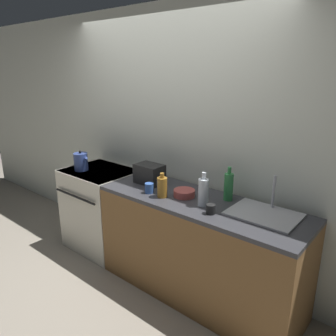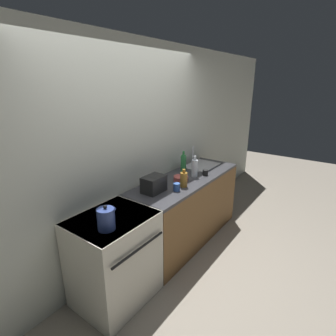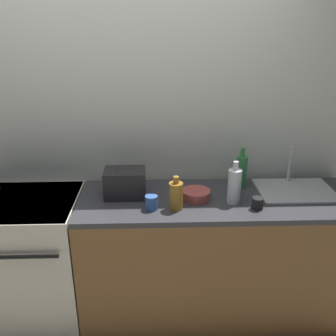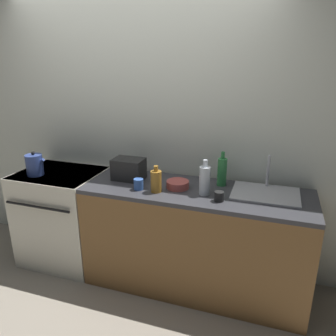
% 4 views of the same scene
% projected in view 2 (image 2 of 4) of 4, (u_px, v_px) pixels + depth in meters
% --- Properties ---
extents(ground_plane, '(12.00, 12.00, 0.00)m').
position_uv_depth(ground_plane, '(178.00, 272.00, 3.08)').
color(ground_plane, gray).
extents(wall_back, '(8.00, 0.05, 2.60)m').
position_uv_depth(wall_back, '(130.00, 157.00, 3.05)').
color(wall_back, silver).
rests_on(wall_back, ground_plane).
extents(stove, '(0.77, 0.67, 0.92)m').
position_uv_depth(stove, '(114.00, 258.00, 2.59)').
color(stove, silver).
rests_on(stove, ground_plane).
extents(counter_block, '(1.88, 0.63, 0.92)m').
position_uv_depth(counter_block, '(186.00, 208.00, 3.62)').
color(counter_block, brown).
rests_on(counter_block, ground_plane).
extents(kettle, '(0.19, 0.15, 0.23)m').
position_uv_depth(kettle, '(106.00, 219.00, 2.23)').
color(kettle, '#33478C').
rests_on(kettle, stove).
extents(toaster, '(0.27, 0.19, 0.19)m').
position_uv_depth(toaster, '(154.00, 184.00, 2.99)').
color(toaster, black).
rests_on(toaster, counter_block).
extents(sink_tray, '(0.52, 0.39, 0.28)m').
position_uv_depth(sink_tray, '(201.00, 165.00, 3.94)').
color(sink_tray, '#B7B7BC').
rests_on(sink_tray, counter_block).
extents(bottle_green, '(0.08, 0.08, 0.29)m').
position_uv_depth(bottle_green, '(183.00, 163.00, 3.67)').
color(bottle_green, '#338C47').
rests_on(bottle_green, counter_block).
extents(bottle_clear, '(0.09, 0.09, 0.29)m').
position_uv_depth(bottle_clear, '(195.00, 168.00, 3.46)').
color(bottle_clear, silver).
rests_on(bottle_clear, counter_block).
extents(bottle_amber, '(0.09, 0.09, 0.22)m').
position_uv_depth(bottle_amber, '(184.00, 179.00, 3.14)').
color(bottle_amber, '#9E6B23').
rests_on(bottle_amber, counter_block).
extents(cup_black, '(0.07, 0.07, 0.08)m').
position_uv_depth(cup_black, '(205.00, 172.00, 3.54)').
color(cup_black, black).
rests_on(cup_black, counter_block).
extents(cup_blue, '(0.08, 0.08, 0.09)m').
position_uv_depth(cup_blue, '(177.00, 187.00, 3.03)').
color(cup_blue, '#3860B2').
rests_on(cup_blue, counter_block).
extents(bowl, '(0.19, 0.19, 0.06)m').
position_uv_depth(bowl, '(181.00, 179.00, 3.34)').
color(bowl, '#B24C47').
rests_on(bowl, counter_block).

